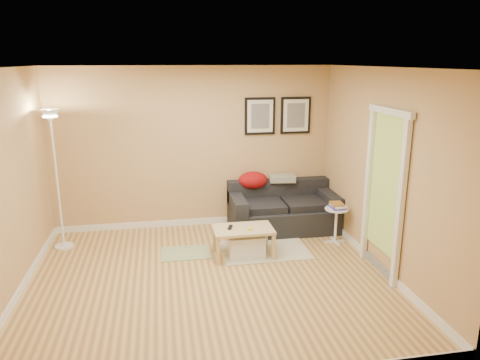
{
  "coord_description": "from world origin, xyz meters",
  "views": [
    {
      "loc": [
        -0.53,
        -5.16,
        2.69
      ],
      "look_at": [
        0.55,
        0.85,
        1.05
      ],
      "focal_mm": 33.74,
      "sensor_mm": 36.0,
      "label": 1
    }
  ],
  "objects_px": {
    "side_table": "(336,225)",
    "book_stack": "(337,205)",
    "coffee_table": "(243,242)",
    "storage_bin": "(246,245)",
    "floor_lamp": "(57,184)",
    "sofa": "(283,207)"
  },
  "relations": [
    {
      "from": "book_stack",
      "to": "floor_lamp",
      "type": "bearing_deg",
      "value": 156.02
    },
    {
      "from": "storage_bin",
      "to": "floor_lamp",
      "type": "distance_m",
      "value": 2.82
    },
    {
      "from": "side_table",
      "to": "book_stack",
      "type": "height_order",
      "value": "book_stack"
    },
    {
      "from": "coffee_table",
      "to": "book_stack",
      "type": "bearing_deg",
      "value": -6.77
    },
    {
      "from": "coffee_table",
      "to": "side_table",
      "type": "bearing_deg",
      "value": -7.35
    },
    {
      "from": "side_table",
      "to": "floor_lamp",
      "type": "distance_m",
      "value": 4.11
    },
    {
      "from": "book_stack",
      "to": "sofa",
      "type": "bearing_deg",
      "value": 118.43
    },
    {
      "from": "book_stack",
      "to": "floor_lamp",
      "type": "height_order",
      "value": "floor_lamp"
    },
    {
      "from": "book_stack",
      "to": "floor_lamp",
      "type": "distance_m",
      "value": 4.09
    },
    {
      "from": "side_table",
      "to": "book_stack",
      "type": "xyz_separation_m",
      "value": [
        0.02,
        0.02,
        0.31
      ]
    },
    {
      "from": "sofa",
      "to": "book_stack",
      "type": "distance_m",
      "value": 0.95
    },
    {
      "from": "side_table",
      "to": "book_stack",
      "type": "distance_m",
      "value": 0.31
    },
    {
      "from": "sofa",
      "to": "side_table",
      "type": "bearing_deg",
      "value": -46.19
    },
    {
      "from": "side_table",
      "to": "storage_bin",
      "type": "bearing_deg",
      "value": -170.55
    },
    {
      "from": "sofa",
      "to": "book_stack",
      "type": "height_order",
      "value": "sofa"
    },
    {
      "from": "storage_bin",
      "to": "side_table",
      "type": "distance_m",
      "value": 1.45
    },
    {
      "from": "storage_bin",
      "to": "floor_lamp",
      "type": "xyz_separation_m",
      "value": [
        -2.59,
        0.76,
        0.81
      ]
    },
    {
      "from": "side_table",
      "to": "book_stack",
      "type": "bearing_deg",
      "value": 47.76
    },
    {
      "from": "book_stack",
      "to": "coffee_table",
      "type": "bearing_deg",
      "value": 173.0
    },
    {
      "from": "storage_bin",
      "to": "floor_lamp",
      "type": "relative_size",
      "value": 0.25
    },
    {
      "from": "floor_lamp",
      "to": "sofa",
      "type": "bearing_deg",
      "value": 2.49
    },
    {
      "from": "sofa",
      "to": "floor_lamp",
      "type": "height_order",
      "value": "floor_lamp"
    }
  ]
}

